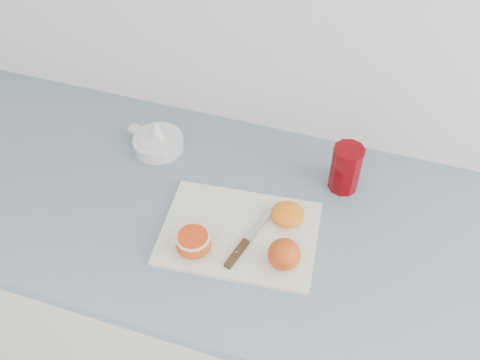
# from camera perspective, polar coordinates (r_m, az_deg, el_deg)

# --- Properties ---
(counter) EXTENTS (2.35, 0.64, 0.89)m
(counter) POSITION_cam_1_polar(r_m,az_deg,el_deg) (1.56, -0.71, -13.84)
(counter) COLOR silver
(counter) RESTS_ON ground
(cutting_board) EXTENTS (0.35, 0.27, 0.01)m
(cutting_board) POSITION_cam_1_polar(r_m,az_deg,el_deg) (1.15, -0.06, -5.73)
(cutting_board) COLOR silver
(cutting_board) RESTS_ON counter
(whole_orange) EXTENTS (0.07, 0.07, 0.07)m
(whole_orange) POSITION_cam_1_polar(r_m,az_deg,el_deg) (1.07, 4.72, -7.91)
(whole_orange) COLOR #CB4412
(whole_orange) RESTS_ON cutting_board
(half_orange) EXTENTS (0.07, 0.07, 0.05)m
(half_orange) POSITION_cam_1_polar(r_m,az_deg,el_deg) (1.10, -4.99, -6.67)
(half_orange) COLOR #CB4412
(half_orange) RESTS_ON cutting_board
(squeezed_shell) EXTENTS (0.07, 0.07, 0.03)m
(squeezed_shell) POSITION_cam_1_polar(r_m,az_deg,el_deg) (1.16, 5.10, -3.62)
(squeezed_shell) COLOR orange
(squeezed_shell) RESTS_ON cutting_board
(paring_knife) EXTENTS (0.06, 0.18, 0.01)m
(paring_knife) POSITION_cam_1_polar(r_m,az_deg,el_deg) (1.11, 0.09, -7.29)
(paring_knife) COLOR #432717
(paring_knife) RESTS_ON cutting_board
(citrus_juicer) EXTENTS (0.16, 0.13, 0.08)m
(citrus_juicer) POSITION_cam_1_polar(r_m,az_deg,el_deg) (1.34, -8.78, 4.21)
(citrus_juicer) COLOR white
(citrus_juicer) RESTS_ON counter
(red_tumbler) EXTENTS (0.07, 0.07, 0.12)m
(red_tumbler) POSITION_cam_1_polar(r_m,az_deg,el_deg) (1.23, 11.19, 1.09)
(red_tumbler) COLOR #6F0007
(red_tumbler) RESTS_ON counter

